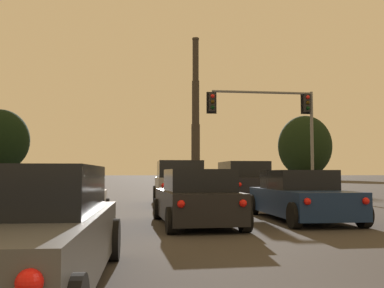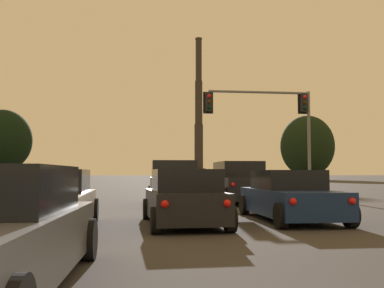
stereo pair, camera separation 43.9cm
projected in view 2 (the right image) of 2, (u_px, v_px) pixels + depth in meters
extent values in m
cube|color=silver|center=(50.00, 208.00, 10.54)|extent=(1.87, 4.63, 0.70)
cube|color=black|center=(52.00, 181.00, 10.80)|extent=(1.65, 2.23, 0.55)
cylinder|color=black|center=(28.00, 210.00, 12.28)|extent=(0.23, 0.64, 0.64)
cylinder|color=black|center=(94.00, 210.00, 12.52)|extent=(0.23, 0.64, 0.64)
cylinder|color=black|center=(79.00, 225.00, 8.77)|extent=(0.23, 0.64, 0.64)
sphere|color=red|center=(68.00, 208.00, 8.35)|extent=(0.17, 0.17, 0.17)
cube|color=black|center=(239.00, 188.00, 20.14)|extent=(1.94, 4.81, 0.95)
cube|color=black|center=(238.00, 169.00, 20.32)|extent=(1.79, 2.81, 0.70)
cylinder|color=black|center=(211.00, 193.00, 21.92)|extent=(0.22, 0.76, 0.76)
cylinder|color=black|center=(248.00, 193.00, 22.14)|extent=(0.22, 0.76, 0.76)
cylinder|color=black|center=(226.00, 197.00, 18.10)|extent=(0.22, 0.76, 0.76)
cylinder|color=black|center=(272.00, 197.00, 18.33)|extent=(0.22, 0.76, 0.76)
sphere|color=red|center=(233.00, 185.00, 17.67)|extent=(0.17, 0.17, 0.17)
sphere|color=red|center=(271.00, 184.00, 17.85)|extent=(0.17, 0.17, 0.17)
cube|color=black|center=(183.00, 205.00, 11.60)|extent=(1.85, 4.06, 0.72)
cube|color=black|center=(186.00, 180.00, 11.25)|extent=(1.62, 1.95, 0.55)
cylinder|color=black|center=(147.00, 209.00, 13.06)|extent=(0.24, 0.61, 0.60)
cylinder|color=black|center=(204.00, 208.00, 13.32)|extent=(0.24, 0.61, 0.60)
cylinder|color=black|center=(156.00, 220.00, 9.86)|extent=(0.24, 0.61, 0.60)
cylinder|color=black|center=(230.00, 219.00, 10.12)|extent=(0.24, 0.61, 0.60)
sphere|color=red|center=(165.00, 204.00, 9.52)|extent=(0.17, 0.17, 0.17)
sphere|color=red|center=(227.00, 203.00, 9.73)|extent=(0.17, 0.17, 0.17)
cube|color=navy|center=(290.00, 202.00, 12.76)|extent=(1.84, 4.62, 0.70)
cube|color=black|center=(287.00, 180.00, 13.03)|extent=(1.64, 2.21, 0.55)
cylinder|color=black|center=(244.00, 205.00, 14.53)|extent=(0.23, 0.64, 0.64)
cylinder|color=black|center=(297.00, 204.00, 14.73)|extent=(0.23, 0.64, 0.64)
cylinder|color=black|center=(281.00, 216.00, 10.76)|extent=(0.23, 0.64, 0.64)
cylinder|color=black|center=(351.00, 215.00, 10.97)|extent=(0.23, 0.64, 0.64)
sphere|color=red|center=(293.00, 202.00, 10.39)|extent=(0.17, 0.17, 0.17)
sphere|color=red|center=(352.00, 201.00, 10.56)|extent=(0.17, 0.17, 0.17)
cube|color=gray|center=(173.00, 189.00, 18.98)|extent=(2.03, 4.84, 0.95)
cube|color=black|center=(173.00, 169.00, 19.15)|extent=(1.84, 2.84, 0.70)
cylinder|color=black|center=(150.00, 194.00, 20.78)|extent=(0.24, 0.76, 0.76)
cylinder|color=black|center=(191.00, 194.00, 20.97)|extent=(0.24, 0.76, 0.76)
cylinder|color=black|center=(151.00, 199.00, 16.95)|extent=(0.24, 0.76, 0.76)
cylinder|color=black|center=(201.00, 198.00, 17.14)|extent=(0.24, 0.76, 0.76)
sphere|color=red|center=(156.00, 185.00, 16.51)|extent=(0.17, 0.17, 0.17)
sphere|color=red|center=(198.00, 185.00, 16.67)|extent=(0.17, 0.17, 0.17)
cylinder|color=black|center=(88.00, 239.00, 6.88)|extent=(0.24, 0.65, 0.64)
cylinder|color=slate|center=(309.00, 144.00, 26.00)|extent=(0.18, 0.18, 6.10)
cylinder|color=black|center=(310.00, 196.00, 25.80)|extent=(0.40, 0.40, 0.10)
cube|color=black|center=(304.00, 103.00, 26.12)|extent=(0.34, 0.34, 1.04)
cube|color=black|center=(303.00, 103.00, 26.30)|extent=(0.58, 0.03, 1.25)
sphere|color=red|center=(305.00, 97.00, 25.95)|extent=(0.22, 0.22, 0.22)
sphere|color=#352604|center=(305.00, 102.00, 25.93)|extent=(0.22, 0.22, 0.22)
sphere|color=black|center=(305.00, 108.00, 25.91)|extent=(0.22, 0.22, 0.22)
cylinder|color=slate|center=(259.00, 92.00, 25.83)|extent=(5.90, 0.14, 0.14)
sphere|color=slate|center=(308.00, 93.00, 26.19)|extent=(0.18, 0.18, 0.18)
cube|color=black|center=(209.00, 102.00, 25.42)|extent=(0.34, 0.34, 1.04)
cube|color=black|center=(208.00, 103.00, 25.60)|extent=(0.58, 0.03, 1.25)
sphere|color=red|center=(209.00, 96.00, 25.25)|extent=(0.22, 0.22, 0.22)
sphere|color=#352604|center=(209.00, 102.00, 25.23)|extent=(0.22, 0.22, 0.22)
sphere|color=black|center=(209.00, 107.00, 25.21)|extent=(0.22, 0.22, 0.22)
cylinder|color=#2B2722|center=(199.00, 173.00, 167.02)|extent=(5.13, 5.13, 3.16)
cylinder|color=#332D28|center=(199.00, 146.00, 167.66)|extent=(3.20, 3.20, 16.50)
cylinder|color=#332D28|center=(199.00, 103.00, 168.74)|extent=(2.76, 2.76, 16.50)
cylinder|color=#332D28|center=(199.00, 59.00, 169.82)|extent=(2.31, 2.31, 16.50)
cylinder|color=#38322C|center=(199.00, 39.00, 170.34)|extent=(2.58, 2.58, 0.70)
cylinder|color=black|center=(308.00, 174.00, 91.90)|extent=(1.11, 1.11, 2.22)
ellipsoid|color=black|center=(307.00, 146.00, 92.28)|extent=(11.10, 9.99, 12.59)
cylinder|color=black|center=(2.00, 172.00, 79.28)|extent=(1.01, 1.01, 3.06)
ellipsoid|color=black|center=(3.00, 140.00, 79.65)|extent=(10.14, 9.13, 11.00)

